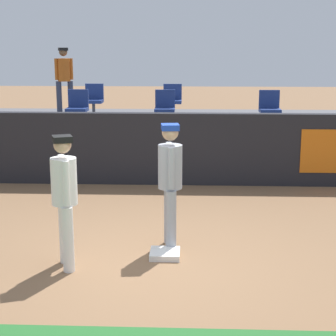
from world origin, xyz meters
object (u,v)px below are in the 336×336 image
player_runner_visitor (170,177)px  seat_front_center (165,107)px  seat_back_center (172,99)px  player_fielder_home (65,193)px  first_base (165,254)px  seat_front_right (270,107)px  seat_back_left (94,98)px  spectator_hooded (64,75)px  seat_front_left (78,106)px

player_runner_visitor → seat_front_center: (-0.31, 5.02, 0.40)m
seat_front_center → seat_back_center: bearing=86.5°
player_fielder_home → player_runner_visitor: 1.50m
first_base → seat_front_right: (2.09, 5.40, 1.38)m
seat_back_left → player_fielder_home: bearing=-82.9°
seat_back_center → player_runner_visitor: bearing=-88.3°
seat_back_center → seat_front_right: (2.23, -1.80, -0.00)m
first_base → seat_back_center: (-0.15, 7.20, 1.38)m
first_base → player_runner_visitor: size_ratio=0.23×
first_base → seat_front_right: size_ratio=0.48×
player_runner_visitor → seat_back_center: bearing=174.6°
first_base → spectator_hooded: 8.72m
player_fielder_home → spectator_hooded: spectator_hooded is taller
first_base → seat_front_left: (-2.23, 5.40, 1.38)m
player_runner_visitor → seat_back_left: bearing=-169.0°
first_base → player_runner_visitor: player_runner_visitor is taller
seat_back_left → spectator_hooded: bearing=141.6°
player_fielder_home → seat_front_center: seat_front_center is taller
seat_back_center → seat_front_left: same height
seat_back_center → seat_front_center: same height
seat_back_left → seat_front_right: (4.26, -1.80, -0.00)m
player_fielder_home → seat_back_left: size_ratio=2.03×
player_runner_visitor → seat_front_right: bearing=150.9°
first_base → seat_front_left: seat_front_left is taller
first_base → seat_back_left: 7.64m
player_fielder_home → seat_back_left: 7.65m
first_base → seat_back_center: seat_back_center is taller
seat_front_right → first_base: bearing=-111.1°
player_fielder_home → seat_front_right: 6.68m
seat_back_center → seat_front_right: same height
seat_front_left → spectator_hooded: spectator_hooded is taller
seat_front_right → spectator_hooded: size_ratio=0.48×
seat_back_center → spectator_hooded: (-2.95, 0.73, 0.54)m
seat_front_right → seat_front_left: (-4.32, 0.00, 0.00)m
seat_back_center → seat_front_right: size_ratio=1.00×
player_runner_visitor → seat_back_left: (-2.23, 6.82, 0.41)m
first_base → player_runner_visitor: (0.06, 0.37, 0.97)m
first_base → seat_back_left: seat_back_left is taller
player_runner_visitor → spectator_hooded: bearing=-164.4°
seat_back_left → seat_front_right: same height
first_base → seat_front_right: 5.95m
player_fielder_home → seat_front_right: size_ratio=2.03×
seat_front_left → spectator_hooded: (-0.86, 2.53, 0.54)m
player_runner_visitor → seat_front_center: bearing=176.5°
player_runner_visitor → seat_front_right: 5.43m
player_runner_visitor → player_fielder_home: bearing=-66.9°
seat_back_left → seat_front_center: same height
player_runner_visitor → spectator_hooded: spectator_hooded is taller
seat_back_left → seat_front_right: size_ratio=1.00×
player_fielder_home → seat_front_center: size_ratio=2.03×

